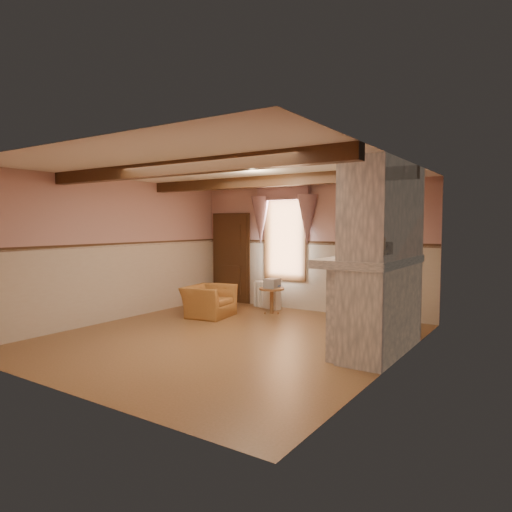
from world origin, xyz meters
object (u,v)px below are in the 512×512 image
Objects in this scene: radiator at (268,295)px; oil_lamp at (382,246)px; side_table at (272,301)px; mantel_clock at (386,248)px; armchair at (209,301)px; bowl at (376,253)px.

radiator is 3.75m from oil_lamp.
side_table is 2.29× the size of mantel_clock.
radiator is at bearing 130.16° from side_table.
bowl is (3.67, -0.44, 1.15)m from armchair.
armchair is at bearing 173.21° from bowl.
radiator is 3.85m from bowl.
armchair is at bearing -133.43° from side_table.
armchair is at bearing -95.83° from radiator.
armchair is 1.40× the size of radiator.
bowl is at bearing -90.00° from mantel_clock.
armchair reaches higher than side_table.
bowl reaches higher than radiator.
mantel_clock is at bearing 90.00° from bowl.
radiator is 3.65m from mantel_clock.
side_table is at bearing 157.52° from oil_lamp.
side_table is at bearing -35.93° from radiator.
side_table is 3.23m from oil_lamp.
radiator is 2.92× the size of mantel_clock.
bowl is at bearing -17.17° from radiator.
side_table is 1.96× the size of oil_lamp.
radiator is at bearing 156.15° from mantel_clock.
oil_lamp reaches higher than radiator.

